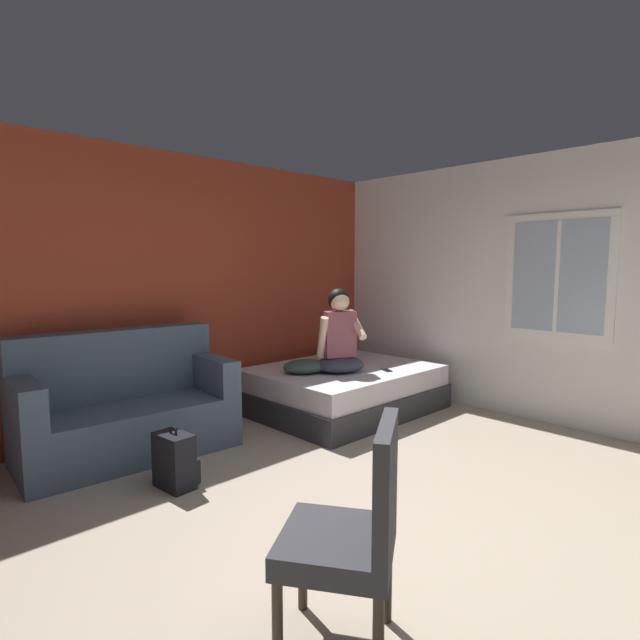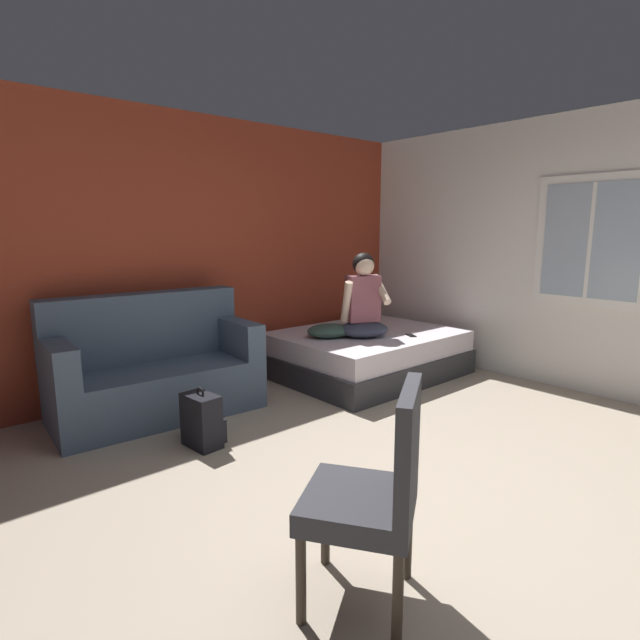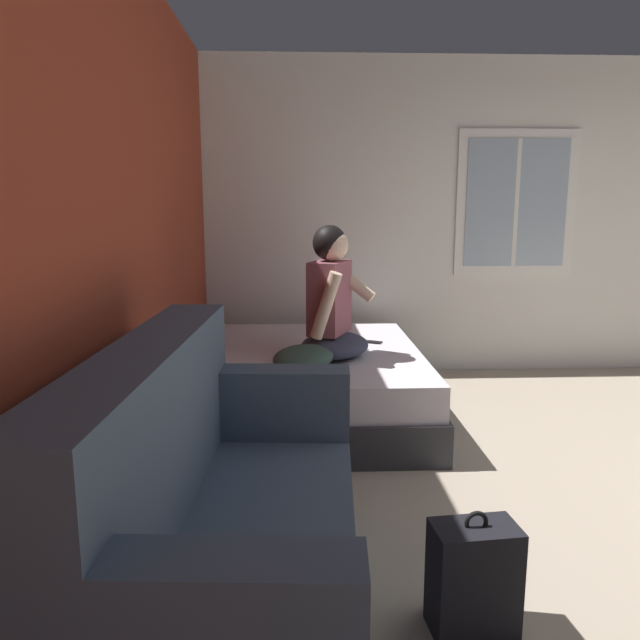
# 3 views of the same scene
# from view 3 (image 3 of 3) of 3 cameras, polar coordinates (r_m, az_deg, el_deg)

# --- Properties ---
(wall_back_accent) EXTENTS (10.61, 0.16, 2.70)m
(wall_back_accent) POSITION_cam_3_polar(r_m,az_deg,el_deg) (2.73, -20.37, 6.82)
(wall_back_accent) COLOR #993823
(wall_back_accent) RESTS_ON ground
(wall_side_with_window) EXTENTS (0.19, 7.57, 2.70)m
(wall_side_with_window) POSITION_cam_3_polar(r_m,az_deg,el_deg) (5.96, 20.72, 8.68)
(wall_side_with_window) COLOR silver
(wall_side_with_window) RESTS_ON ground
(bed) EXTENTS (1.93, 1.54, 0.48)m
(bed) POSITION_cam_3_polar(r_m,az_deg,el_deg) (4.44, -0.70, -5.79)
(bed) COLOR #2D2D33
(bed) RESTS_ON ground
(couch) EXTENTS (1.75, 0.93, 1.04)m
(couch) POSITION_cam_3_polar(r_m,az_deg,el_deg) (2.30, -9.48, -18.35)
(couch) COLOR #47566B
(couch) RESTS_ON ground
(person_seated) EXTENTS (0.65, 0.61, 0.88)m
(person_seated) POSITION_cam_3_polar(r_m,az_deg,el_deg) (4.11, 1.13, 1.45)
(person_seated) COLOR #383D51
(person_seated) RESTS_ON bed
(backpack) EXTENTS (0.26, 0.32, 0.46)m
(backpack) POSITION_cam_3_polar(r_m,az_deg,el_deg) (2.45, 13.75, -21.98)
(backpack) COLOR black
(backpack) RESTS_ON ground
(throw_pillow) EXTENTS (0.58, 0.51, 0.14)m
(throw_pillow) POSITION_cam_3_polar(r_m,az_deg,el_deg) (3.88, -1.53, -3.47)
(throw_pillow) COLOR #385147
(throw_pillow) RESTS_ON bed
(cell_phone) EXTENTS (0.13, 0.16, 0.01)m
(cell_phone) POSITION_cam_3_polar(r_m,az_deg,el_deg) (4.60, 4.76, -2.02)
(cell_phone) COLOR black
(cell_phone) RESTS_ON bed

